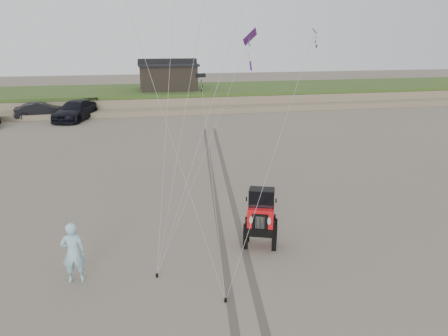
# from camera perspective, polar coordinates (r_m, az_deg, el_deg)

# --- Properties ---
(ground) EXTENTS (160.00, 160.00, 0.00)m
(ground) POSITION_cam_1_polar(r_m,az_deg,el_deg) (14.70, -1.63, -13.38)
(ground) COLOR #6B6054
(ground) RESTS_ON ground
(dune_ridge) EXTENTS (160.00, 14.25, 1.73)m
(dune_ridge) POSITION_cam_1_polar(r_m,az_deg,el_deg) (50.49, -9.59, 9.08)
(dune_ridge) COLOR #7A6B54
(dune_ridge) RESTS_ON ground
(cabin) EXTENTS (6.40, 5.40, 3.35)m
(cabin) POSITION_cam_1_polar(r_m,az_deg,el_deg) (49.86, -7.35, 11.88)
(cabin) COLOR black
(cabin) RESTS_ON dune_ridge
(truck_b) EXTENTS (4.81, 2.21, 1.53)m
(truck_b) POSITION_cam_1_polar(r_m,az_deg,el_deg) (44.52, -22.78, 6.93)
(truck_b) COLOR black
(truck_b) RESTS_ON ground
(truck_c) EXTENTS (4.23, 6.48, 1.75)m
(truck_c) POSITION_cam_1_polar(r_m,az_deg,el_deg) (42.71, -18.87, 7.12)
(truck_c) COLOR black
(truck_c) RESTS_ON ground
(jeep) EXTENTS (3.53, 5.07, 1.74)m
(jeep) POSITION_cam_1_polar(r_m,az_deg,el_deg) (15.97, 4.82, -7.35)
(jeep) COLOR red
(jeep) RESTS_ON ground
(man) EXTENTS (0.73, 0.49, 1.99)m
(man) POSITION_cam_1_polar(r_m,az_deg,el_deg) (14.47, -19.09, -10.41)
(man) COLOR #96D4E8
(man) RESTS_ON ground
(kite_flock) EXTENTS (8.05, 9.81, 9.45)m
(kite_flock) POSITION_cam_1_polar(r_m,az_deg,el_deg) (22.70, 1.44, 20.95)
(kite_flock) COLOR black
(kite_flock) RESTS_ON ground
(stake_main) EXTENTS (0.08, 0.08, 0.12)m
(stake_main) POSITION_cam_1_polar(r_m,az_deg,el_deg) (14.53, -8.76, -13.69)
(stake_main) COLOR black
(stake_main) RESTS_ON ground
(stake_aux) EXTENTS (0.08, 0.08, 0.12)m
(stake_aux) POSITION_cam_1_polar(r_m,az_deg,el_deg) (13.21, 0.20, -16.87)
(stake_aux) COLOR black
(stake_aux) RESTS_ON ground
(tire_tracks) EXTENTS (5.22, 29.74, 0.01)m
(tire_tracks) POSITION_cam_1_polar(r_m,az_deg,el_deg) (22.21, -0.36, -2.63)
(tire_tracks) COLOR #4C443D
(tire_tracks) RESTS_ON ground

